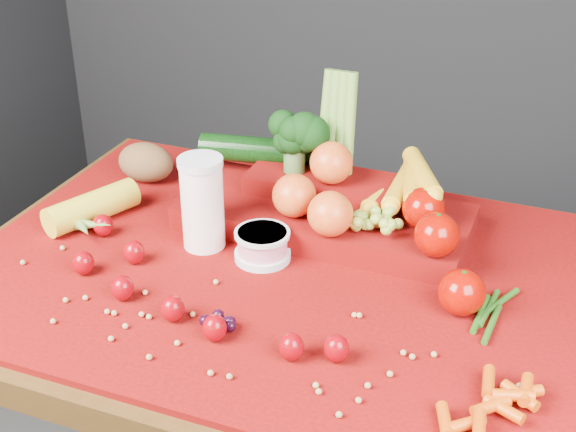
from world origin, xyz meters
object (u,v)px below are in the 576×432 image
at_px(milk_glass, 202,200).
at_px(yogurt_bowl, 262,244).
at_px(table, 284,319).
at_px(produce_mound, 336,199).

distance_m(milk_glass, yogurt_bowl, 0.13).
xyz_separation_m(table, milk_glass, (-0.16, 0.02, 0.20)).
relative_size(milk_glass, yogurt_bowl, 1.73).
distance_m(table, milk_glass, 0.25).
xyz_separation_m(milk_glass, yogurt_bowl, (0.11, -0.00, -0.06)).
height_order(milk_glass, yogurt_bowl, milk_glass).
bearing_deg(table, produce_mound, 76.08).
xyz_separation_m(milk_glass, produce_mound, (0.20, 0.14, -0.03)).
relative_size(table, yogurt_bowl, 11.39).
distance_m(table, yogurt_bowl, 0.14).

